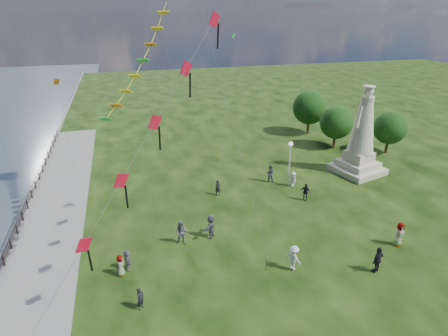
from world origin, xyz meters
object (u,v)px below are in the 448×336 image
object	(u,v)px
person_3	(378,260)
person_11	(211,226)
person_5	(127,260)
person_2	(294,258)
person_4	(399,234)
person_8	(293,179)
person_6	(218,188)
person_7	(270,173)
person_9	(305,192)
person_1	(181,233)
statue	(361,141)
person_0	(140,299)
person_10	(121,265)
lamppost	(290,154)

from	to	relation	value
person_3	person_11	distance (m)	11.74
person_11	person_5	bearing A→B (deg)	-35.95
person_2	person_4	size ratio (longest dim) A/B	0.96
person_2	person_11	xyz separation A→B (m)	(-4.38, 5.11, 0.06)
person_8	person_6	bearing A→B (deg)	-97.64
person_7	person_9	world-z (taller)	person_7
person_6	person_8	xyz separation A→B (m)	(7.43, -0.14, 0.02)
person_1	person_11	xyz separation A→B (m)	(2.27, 0.28, -0.00)
person_5	person_9	distance (m)	16.74
person_1	person_7	bearing A→B (deg)	62.02
person_11	statue	bearing A→B (deg)	148.20
person_2	person_9	xyz separation A→B (m)	(5.18, 8.58, -0.07)
person_2	person_5	size ratio (longest dim) A/B	1.22
person_0	person_3	world-z (taller)	person_3
person_1	person_5	size ratio (longest dim) A/B	1.30
person_4	person_10	size ratio (longest dim) A/B	1.23
lamppost	person_7	world-z (taller)	lamppost
person_3	person_7	world-z (taller)	person_3
statue	person_0	distance (m)	27.17
person_0	person_7	distance (m)	19.51
person_4	person_10	distance (m)	19.69
person_6	person_7	size ratio (longest dim) A/B	0.84
person_5	person_9	bearing A→B (deg)	-71.78
lamppost	person_2	distance (m)	13.10
person_3	person_10	distance (m)	16.72
person_2	person_5	distance (m)	10.98
person_9	person_10	distance (m)	17.34
person_1	person_8	world-z (taller)	person_1
person_3	person_10	size ratio (longest dim) A/B	1.26
person_5	person_2	bearing A→B (deg)	-107.00
person_7	person_8	world-z (taller)	person_7
person_4	person_5	distance (m)	19.30
person_2	person_8	size ratio (longest dim) A/B	1.17
statue	person_2	bearing A→B (deg)	-151.41
person_0	person_4	xyz separation A→B (m)	(18.56, 1.36, 0.21)
lamppost	person_3	distance (m)	13.77
person_1	person_2	world-z (taller)	person_1
person_3	person_8	distance (m)	13.19
person_3	person_7	bearing A→B (deg)	-106.50
person_4	person_9	bearing A→B (deg)	98.98
person_10	statue	bearing A→B (deg)	-56.58
lamppost	person_7	size ratio (longest dim) A/B	2.51
lamppost	person_8	distance (m)	2.51
person_2	person_9	size ratio (longest dim) A/B	1.08
person_1	person_7	xyz separation A→B (m)	(10.23, 8.26, -0.06)
person_1	person_2	bearing A→B (deg)	-12.87
person_0	person_3	bearing A→B (deg)	-53.39
person_2	person_8	world-z (taller)	person_2
person_5	person_10	xyz separation A→B (m)	(-0.45, -0.52, 0.03)
person_4	person_6	bearing A→B (deg)	120.20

